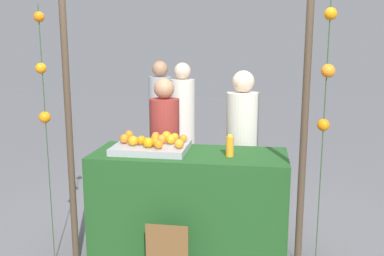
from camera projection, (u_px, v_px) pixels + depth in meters
name	position (u px, v px, depth m)	size (l,w,h in m)	color
ground_plane	(189.00, 250.00, 4.03)	(24.00, 24.00, 0.00)	slate
stall_counter	(189.00, 202.00, 3.94)	(1.75, 0.70, 0.94)	#1E4C1E
orange_tray	(152.00, 147.00, 3.93)	(0.67, 0.54, 0.06)	#9EA0A5
orange_0	(155.00, 142.00, 3.84)	(0.08, 0.08, 0.08)	orange
orange_1	(155.00, 138.00, 3.97)	(0.08, 0.08, 0.08)	orange
orange_2	(124.00, 139.00, 3.95)	(0.09, 0.09, 0.09)	orange
orange_3	(183.00, 138.00, 4.00)	(0.07, 0.07, 0.07)	orange
orange_4	(179.00, 144.00, 3.76)	(0.08, 0.08, 0.08)	orange
orange_5	(171.00, 139.00, 3.92)	(0.09, 0.09, 0.09)	orange
orange_6	(129.00, 135.00, 4.15)	(0.08, 0.08, 0.08)	orange
orange_7	(141.00, 140.00, 3.89)	(0.09, 0.09, 0.09)	orange
orange_8	(162.00, 139.00, 3.93)	(0.09, 0.09, 0.09)	orange
orange_9	(159.00, 145.00, 3.74)	(0.08, 0.08, 0.08)	orange
orange_10	(166.00, 136.00, 4.07)	(0.09, 0.09, 0.09)	orange
orange_11	(148.00, 143.00, 3.78)	(0.09, 0.09, 0.09)	orange
orange_12	(133.00, 141.00, 3.86)	(0.09, 0.09, 0.09)	orange
orange_13	(156.00, 136.00, 4.09)	(0.08, 0.08, 0.08)	orange
orange_14	(175.00, 137.00, 4.03)	(0.08, 0.08, 0.08)	orange
juice_bottle	(230.00, 146.00, 3.72)	(0.07, 0.07, 0.19)	orange
chalkboard_sign	(167.00, 253.00, 3.48)	(0.35, 0.03, 0.49)	brown
vendor_left	(165.00, 157.00, 4.55)	(0.31, 0.31, 1.56)	maroon
vendor_right	(242.00, 156.00, 4.44)	(0.33, 0.33, 1.65)	beige
crowd_person_0	(161.00, 123.00, 6.25)	(0.34, 0.34, 1.68)	#99999E
crowd_person_1	(183.00, 128.00, 5.89)	(0.33, 0.33, 1.67)	beige
canopy_post_left	(69.00, 134.00, 3.58)	(0.06, 0.06, 2.33)	#473828
canopy_post_right	(303.00, 142.00, 3.28)	(0.06, 0.06, 2.33)	#473828
garland_strand_left	(42.00, 79.00, 3.51)	(0.11, 0.11, 2.22)	#2D4C23
garland_strand_right	(327.00, 75.00, 3.15)	(0.11, 0.11, 2.22)	#2D4C23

